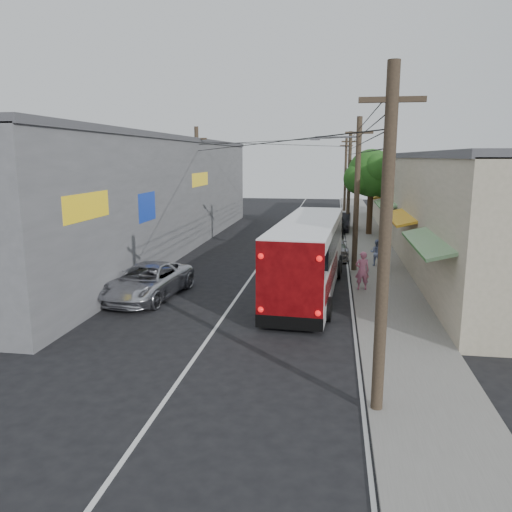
# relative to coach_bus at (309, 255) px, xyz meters

# --- Properties ---
(ground) EXTENTS (120.00, 120.00, 0.00)m
(ground) POSITION_rel_coach_bus_xyz_m (-3.01, -8.72, -1.70)
(ground) COLOR black
(ground) RESTS_ON ground
(sidewalk) EXTENTS (3.00, 80.00, 0.12)m
(sidewalk) POSITION_rel_coach_bus_xyz_m (3.49, 11.28, -1.64)
(sidewalk) COLOR slate
(sidewalk) RESTS_ON ground
(building_right) EXTENTS (7.09, 40.00, 6.25)m
(building_right) POSITION_rel_coach_bus_xyz_m (7.98, 13.28, 1.45)
(building_right) COLOR beige
(building_right) RESTS_ON ground
(building_left) EXTENTS (7.20, 36.00, 7.25)m
(building_left) POSITION_rel_coach_bus_xyz_m (-11.50, 9.28, 1.95)
(building_left) COLOR slate
(building_left) RESTS_ON ground
(utility_poles) EXTENTS (11.80, 45.28, 8.00)m
(utility_poles) POSITION_rel_coach_bus_xyz_m (0.12, 11.61, 2.43)
(utility_poles) COLOR #473828
(utility_poles) RESTS_ON ground
(street_tree) EXTENTS (4.40, 4.00, 6.60)m
(street_tree) POSITION_rel_coach_bus_xyz_m (3.87, 17.30, 2.97)
(street_tree) COLOR #3F2B19
(street_tree) RESTS_ON ground
(coach_bus) EXTENTS (3.19, 11.52, 3.28)m
(coach_bus) POSITION_rel_coach_bus_xyz_m (0.00, 0.00, 0.00)
(coach_bus) COLOR white
(coach_bus) RESTS_ON ground
(jeepney) EXTENTS (3.02, 5.52, 1.47)m
(jeepney) POSITION_rel_coach_bus_xyz_m (-6.81, -2.11, -0.97)
(jeepney) COLOR silver
(jeepney) RESTS_ON ground
(parked_suv) EXTENTS (2.49, 5.30, 1.50)m
(parked_suv) POSITION_rel_coach_bus_xyz_m (0.79, 8.43, -0.95)
(parked_suv) COLOR #94959B
(parked_suv) RESTS_ON ground
(parked_car_mid) EXTENTS (2.18, 4.66, 1.54)m
(parked_car_mid) POSITION_rel_coach_bus_xyz_m (1.02, 17.28, -0.93)
(parked_car_mid) COLOR #2A2A2F
(parked_car_mid) RESTS_ON ground
(parked_car_far) EXTENTS (1.82, 4.61, 1.49)m
(parked_car_far) POSITION_rel_coach_bus_xyz_m (1.59, 19.39, -0.95)
(parked_car_far) COLOR black
(parked_car_far) RESTS_ON ground
(pedestrian_near) EXTENTS (0.69, 0.51, 1.75)m
(pedestrian_near) POSITION_rel_coach_bus_xyz_m (2.39, 0.30, -0.71)
(pedestrian_near) COLOR pink
(pedestrian_near) RESTS_ON sidewalk
(pedestrian_far) EXTENTS (0.84, 0.74, 1.46)m
(pedestrian_far) POSITION_rel_coach_bus_xyz_m (3.43, 5.55, -0.85)
(pedestrian_far) COLOR #8795C5
(pedestrian_far) RESTS_ON sidewalk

